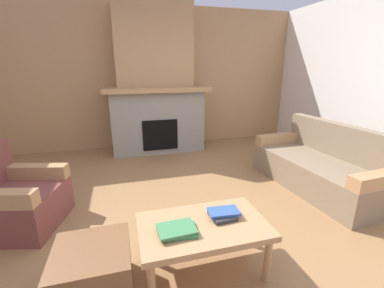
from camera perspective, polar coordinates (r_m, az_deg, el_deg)
name	(u,v)px	position (r m, az deg, el deg)	size (l,w,h in m)	color
ground	(194,221)	(2.89, 0.40, -16.69)	(9.00, 9.00, 0.00)	olive
wall_back_wood_panel	(153,79)	(5.36, -8.72, 14.14)	(6.00, 0.12, 2.70)	tan
fireplace	(156,90)	(5.00, -8.06, 11.82)	(1.90, 0.82, 2.70)	gray
couch	(322,167)	(3.91, 26.84, -4.58)	(0.97, 1.86, 0.85)	#847056
armchair	(14,200)	(3.23, -34.84, -10.18)	(0.92, 0.92, 0.85)	brown
coffee_table	(203,230)	(2.12, 2.48, -18.48)	(1.00, 0.60, 0.43)	tan
ottoman	(94,273)	(2.15, -20.97, -25.17)	(0.52, 0.52, 0.40)	brown
book_stack_near_edge	(178,230)	(1.98, -3.21, -18.51)	(0.30, 0.23, 0.04)	#3D7F4C
book_stack_center	(223,214)	(2.16, 6.85, -15.12)	(0.26, 0.20, 0.06)	#2D2D33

